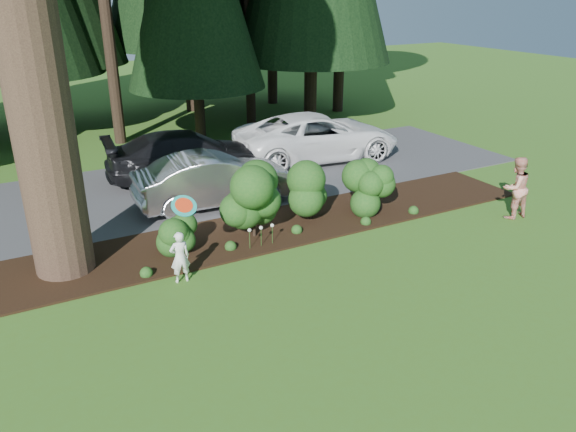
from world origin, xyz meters
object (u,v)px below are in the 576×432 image
object	(u,v)px
car_silver_wagon	(215,180)
car_white_suv	(317,136)
adult	(516,188)
frisbee	(184,206)
car_dark_suv	(188,155)
child	(180,257)

from	to	relation	value
car_silver_wagon	car_white_suv	size ratio (longest dim) A/B	0.76
car_silver_wagon	adult	bearing A→B (deg)	-122.37
adult	frisbee	size ratio (longest dim) A/B	3.12
car_dark_suv	frisbee	bearing A→B (deg)	165.97
adult	frisbee	world-z (taller)	frisbee
car_dark_suv	child	bearing A→B (deg)	164.72
car_dark_suv	adult	world-z (taller)	adult
adult	car_dark_suv	bearing A→B (deg)	-44.20
frisbee	adult	bearing A→B (deg)	-6.89
car_dark_suv	child	size ratio (longest dim) A/B	4.54
child	frisbee	world-z (taller)	frisbee
car_silver_wagon	adult	size ratio (longest dim) A/B	2.66
car_silver_wagon	frisbee	distance (m)	4.24
frisbee	car_dark_suv	bearing A→B (deg)	70.58
adult	frisbee	bearing A→B (deg)	-2.97
adult	frisbee	distance (m)	8.90
adult	car_silver_wagon	bearing A→B (deg)	-30.83
child	adult	bearing A→B (deg)	177.78
adult	frisbee	xyz separation A→B (m)	(-8.80, 1.06, 0.76)
car_silver_wagon	car_white_suv	xyz separation A→B (m)	(4.91, 2.52, 0.08)
car_white_suv	child	size ratio (longest dim) A/B	5.13
car_white_suv	adult	world-z (taller)	adult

